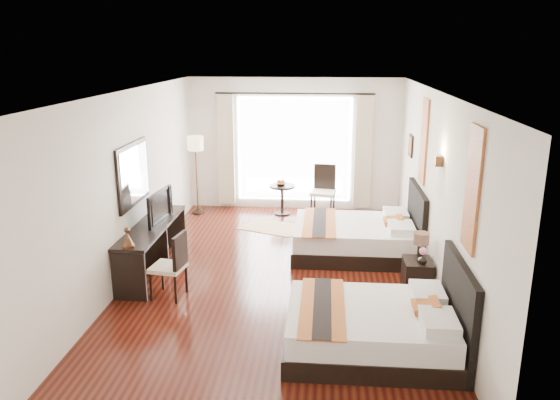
# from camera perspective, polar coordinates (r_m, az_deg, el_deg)

# --- Properties ---
(floor) EXTENTS (4.50, 7.50, 0.01)m
(floor) POSITION_cam_1_polar(r_m,az_deg,el_deg) (8.45, -0.11, -8.07)
(floor) COLOR #350B09
(floor) RESTS_ON ground
(ceiling) EXTENTS (4.50, 7.50, 0.02)m
(ceiling) POSITION_cam_1_polar(r_m,az_deg,el_deg) (7.76, -0.12, 11.19)
(ceiling) COLOR white
(ceiling) RESTS_ON wall_headboard
(wall_headboard) EXTENTS (0.01, 7.50, 2.80)m
(wall_headboard) POSITION_cam_1_polar(r_m,az_deg,el_deg) (8.11, 15.90, 0.81)
(wall_headboard) COLOR silver
(wall_headboard) RESTS_ON floor
(wall_desk) EXTENTS (0.01, 7.50, 2.80)m
(wall_desk) POSITION_cam_1_polar(r_m,az_deg,el_deg) (8.48, -15.42, 1.48)
(wall_desk) COLOR silver
(wall_desk) RESTS_ON floor
(wall_window) EXTENTS (4.50, 0.01, 2.80)m
(wall_window) POSITION_cam_1_polar(r_m,az_deg,el_deg) (11.64, 1.50, 5.80)
(wall_window) COLOR silver
(wall_window) RESTS_ON floor
(wall_entry) EXTENTS (4.50, 0.01, 2.80)m
(wall_entry) POSITION_cam_1_polar(r_m,az_deg,el_deg) (4.49, -4.36, -10.84)
(wall_entry) COLOR silver
(wall_entry) RESTS_ON floor
(window_glass) EXTENTS (2.40, 0.02, 2.20)m
(window_glass) POSITION_cam_1_polar(r_m,az_deg,el_deg) (11.64, 1.49, 5.30)
(window_glass) COLOR white
(window_glass) RESTS_ON wall_window
(sheer_curtain) EXTENTS (2.30, 0.02, 2.10)m
(sheer_curtain) POSITION_cam_1_polar(r_m,az_deg,el_deg) (11.58, 1.48, 5.25)
(sheer_curtain) COLOR white
(sheer_curtain) RESTS_ON wall_window
(drape_left) EXTENTS (0.35, 0.14, 2.35)m
(drape_left) POSITION_cam_1_polar(r_m,az_deg,el_deg) (11.72, -5.66, 5.20)
(drape_left) COLOR #C3B597
(drape_left) RESTS_ON floor
(drape_right) EXTENTS (0.35, 0.14, 2.35)m
(drape_right) POSITION_cam_1_polar(r_m,az_deg,el_deg) (11.55, 8.69, 4.95)
(drape_right) COLOR #C3B597
(drape_right) RESTS_ON floor
(art_panel_near) EXTENTS (0.03, 0.50, 1.35)m
(art_panel_near) POSITION_cam_1_polar(r_m,az_deg,el_deg) (6.11, 19.48, 1.06)
(art_panel_near) COLOR maroon
(art_panel_near) RESTS_ON wall_headboard
(art_panel_far) EXTENTS (0.03, 0.50, 1.35)m
(art_panel_far) POSITION_cam_1_polar(r_m,az_deg,el_deg) (9.05, 14.80, 5.96)
(art_panel_far) COLOR maroon
(art_panel_far) RESTS_ON wall_headboard
(wall_sconce) EXTENTS (0.10, 0.14, 0.14)m
(wall_sconce) POSITION_cam_1_polar(r_m,az_deg,el_deg) (7.68, 16.21, 3.96)
(wall_sconce) COLOR #442918
(wall_sconce) RESTS_ON wall_headboard
(mirror_frame) EXTENTS (0.04, 1.25, 0.95)m
(mirror_frame) POSITION_cam_1_polar(r_m,az_deg,el_deg) (8.53, -15.10, 2.62)
(mirror_frame) COLOR black
(mirror_frame) RESTS_ON wall_desk
(mirror_glass) EXTENTS (0.01, 1.12, 0.82)m
(mirror_glass) POSITION_cam_1_polar(r_m,az_deg,el_deg) (8.52, -14.94, 2.62)
(mirror_glass) COLOR white
(mirror_glass) RESTS_ON mirror_frame
(bed_near) EXTENTS (1.98, 1.55, 1.11)m
(bed_near) POSITION_cam_1_polar(r_m,az_deg,el_deg) (6.55, 10.13, -12.90)
(bed_near) COLOR black
(bed_near) RESTS_ON floor
(bed_far) EXTENTS (2.09, 1.63, 1.17)m
(bed_far) POSITION_cam_1_polar(r_m,az_deg,el_deg) (9.35, 8.23, -3.81)
(bed_far) COLOR black
(bed_far) RESTS_ON floor
(nightstand) EXTENTS (0.40, 0.49, 0.47)m
(nightstand) POSITION_cam_1_polar(r_m,az_deg,el_deg) (8.14, 14.14, -7.68)
(nightstand) COLOR black
(nightstand) RESTS_ON floor
(table_lamp) EXTENTS (0.22, 0.22, 0.35)m
(table_lamp) POSITION_cam_1_polar(r_m,az_deg,el_deg) (8.06, 14.55, -4.09)
(table_lamp) COLOR black
(table_lamp) RESTS_ON nightstand
(vase) EXTENTS (0.13, 0.13, 0.14)m
(vase) POSITION_cam_1_polar(r_m,az_deg,el_deg) (7.91, 14.69, -5.82)
(vase) COLOR black
(vase) RESTS_ON nightstand
(console_desk) EXTENTS (0.50, 2.20, 0.76)m
(console_desk) POSITION_cam_1_polar(r_m,az_deg,el_deg) (8.78, -13.14, -4.86)
(console_desk) COLOR black
(console_desk) RESTS_ON floor
(television) EXTENTS (0.21, 0.88, 0.50)m
(television) POSITION_cam_1_polar(r_m,az_deg,el_deg) (8.73, -12.94, -0.63)
(television) COLOR black
(television) RESTS_ON console_desk
(bronze_figurine) EXTENTS (0.22, 0.22, 0.26)m
(bronze_figurine) POSITION_cam_1_polar(r_m,az_deg,el_deg) (7.73, -15.61, -3.91)
(bronze_figurine) COLOR #442918
(bronze_figurine) RESTS_ON console_desk
(desk_chair) EXTENTS (0.50, 0.50, 0.94)m
(desk_chair) POSITION_cam_1_polar(r_m,az_deg,el_deg) (7.87, -11.42, -7.94)
(desk_chair) COLOR beige
(desk_chair) RESTS_ON floor
(floor_lamp) EXTENTS (0.33, 0.33, 1.65)m
(floor_lamp) POSITION_cam_1_polar(r_m,az_deg,el_deg) (11.37, -8.83, 5.35)
(floor_lamp) COLOR black
(floor_lamp) RESTS_ON floor
(side_table) EXTENTS (0.54, 0.54, 0.63)m
(side_table) POSITION_cam_1_polar(r_m,az_deg,el_deg) (11.42, 0.24, 0.03)
(side_table) COLOR black
(side_table) RESTS_ON floor
(fruit_bowl) EXTENTS (0.26, 0.26, 0.06)m
(fruit_bowl) POSITION_cam_1_polar(r_m,az_deg,el_deg) (11.33, 0.08, 1.68)
(fruit_bowl) COLOR #402E17
(fruit_bowl) RESTS_ON side_table
(window_chair) EXTENTS (0.55, 0.55, 1.05)m
(window_chair) POSITION_cam_1_polar(r_m,az_deg,el_deg) (11.42, 4.51, 0.00)
(window_chair) COLOR beige
(window_chair) RESTS_ON floor
(jute_rug) EXTENTS (1.35, 1.14, 0.01)m
(jute_rug) POSITION_cam_1_polar(r_m,az_deg,el_deg) (10.67, -0.83, -2.86)
(jute_rug) COLOR tan
(jute_rug) RESTS_ON floor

